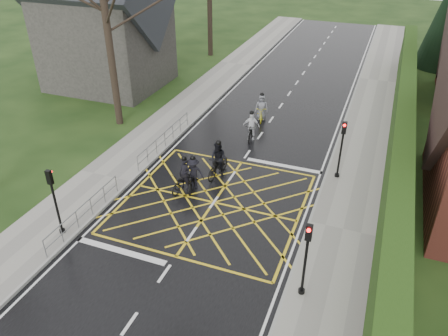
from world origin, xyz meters
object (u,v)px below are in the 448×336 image
Objects in this scene: cyclist_rear at (184,179)px; cyclist_mid at (193,176)px; cyclist_back at (218,162)px; cyclist_lead at (261,110)px; cyclist_front at (251,129)px.

cyclist_rear reaches higher than cyclist_mid.
cyclist_back reaches higher than cyclist_lead.
cyclist_front is (1.37, 6.30, 0.08)m from cyclist_rear.
cyclist_front is (1.03, 6.03, 0.02)m from cyclist_mid.
cyclist_mid is (-0.73, -1.52, -0.11)m from cyclist_back.
cyclist_back is at bearing 50.97° from cyclist_mid.
cyclist_front is 2.97m from cyclist_lead.
cyclist_front is at bearing 66.82° from cyclist_mid.
cyclist_mid is (0.35, 0.27, 0.06)m from cyclist_rear.
cyclist_mid is 0.97× the size of cyclist_lead.
cyclist_lead is (1.11, 9.25, 0.04)m from cyclist_rear.
cyclist_back is 4.51m from cyclist_front.
cyclist_lead is at bearing 94.22° from cyclist_rear.
cyclist_back is 1.10× the size of cyclist_front.
cyclist_lead is at bearing 71.60° from cyclist_mid.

